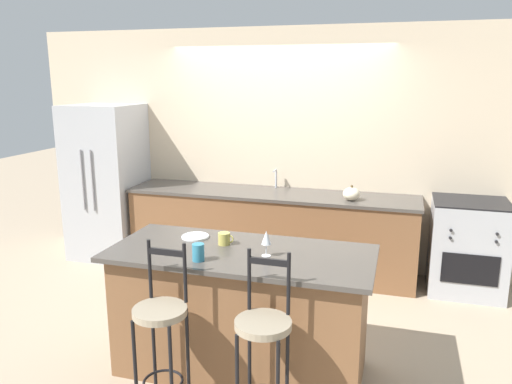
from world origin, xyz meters
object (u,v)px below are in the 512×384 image
(refrigerator, at_px, (107,182))
(pumpkin_decoration, at_px, (351,194))
(bar_stool_near, at_px, (161,328))
(coffee_mug, at_px, (224,239))
(bar_stool_far, at_px, (263,342))
(oven_range, at_px, (467,247))
(tumbler_cup, at_px, (198,252))
(dinner_plate, at_px, (195,236))
(wine_glass, at_px, (266,238))

(refrigerator, height_order, pumpkin_decoration, refrigerator)
(bar_stool_near, bearing_deg, coffee_mug, 76.05)
(bar_stool_far, bearing_deg, pumpkin_decoration, 83.92)
(refrigerator, bearing_deg, bar_stool_far, -43.39)
(coffee_mug, bearing_deg, oven_range, 44.55)
(tumbler_cup, distance_m, pumpkin_decoration, 2.27)
(bar_stool_far, height_order, tumbler_cup, bar_stool_far)
(refrigerator, xyz_separation_m, coffee_mug, (2.17, -1.84, 0.07))
(bar_stool_near, height_order, coffee_mug, bar_stool_near)
(refrigerator, height_order, dinner_plate, refrigerator)
(refrigerator, relative_size, oven_range, 1.92)
(oven_range, relative_size, coffee_mug, 7.97)
(bar_stool_near, relative_size, bar_stool_far, 1.00)
(dinner_plate, height_order, coffee_mug, coffee_mug)
(dinner_plate, relative_size, tumbler_cup, 1.79)
(wine_glass, relative_size, tumbler_cup, 1.53)
(bar_stool_far, height_order, dinner_plate, bar_stool_far)
(wine_glass, xyz_separation_m, coffee_mug, (-0.36, 0.15, -0.08))
(dinner_plate, xyz_separation_m, wine_glass, (0.64, -0.24, 0.12))
(refrigerator, xyz_separation_m, dinner_plate, (1.90, -1.74, 0.03))
(oven_range, relative_size, tumbler_cup, 7.99)
(dinner_plate, xyz_separation_m, coffee_mug, (0.27, -0.09, 0.04))
(wine_glass, bearing_deg, refrigerator, 141.98)
(bar_stool_far, relative_size, coffee_mug, 9.51)
(wine_glass, relative_size, pumpkin_decoration, 1.05)
(bar_stool_near, height_order, pumpkin_decoration, bar_stool_near)
(oven_range, distance_m, bar_stool_far, 2.95)
(oven_range, xyz_separation_m, tumbler_cup, (-1.98, -2.26, 0.52))
(oven_range, xyz_separation_m, coffee_mug, (-1.92, -1.89, 0.51))
(dinner_plate, bearing_deg, bar_stool_near, -83.00)
(wine_glass, bearing_deg, oven_range, 52.56)
(coffee_mug, distance_m, pumpkin_decoration, 1.91)
(refrigerator, distance_m, coffee_mug, 2.85)
(bar_stool_far, distance_m, pumpkin_decoration, 2.48)
(tumbler_cup, bearing_deg, refrigerator, 133.92)
(oven_range, bearing_deg, dinner_plate, -140.68)
(bar_stool_far, height_order, wine_glass, bar_stool_far)
(dinner_plate, relative_size, coffee_mug, 1.79)
(bar_stool_near, height_order, wine_glass, bar_stool_near)
(oven_range, bearing_deg, wine_glass, -127.44)
(oven_range, distance_m, pumpkin_decoration, 1.28)
(bar_stool_far, xyz_separation_m, dinner_plate, (-0.77, 0.78, 0.35))
(dinner_plate, bearing_deg, bar_stool_far, -45.37)
(bar_stool_near, bearing_deg, bar_stool_far, 1.93)
(dinner_plate, height_order, tumbler_cup, tumbler_cup)
(refrigerator, distance_m, bar_stool_far, 3.69)
(bar_stool_near, distance_m, wine_glass, 0.91)
(refrigerator, height_order, oven_range, refrigerator)
(wine_glass, bearing_deg, coffee_mug, 158.05)
(bar_stool_near, bearing_deg, tumbler_cup, 70.70)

